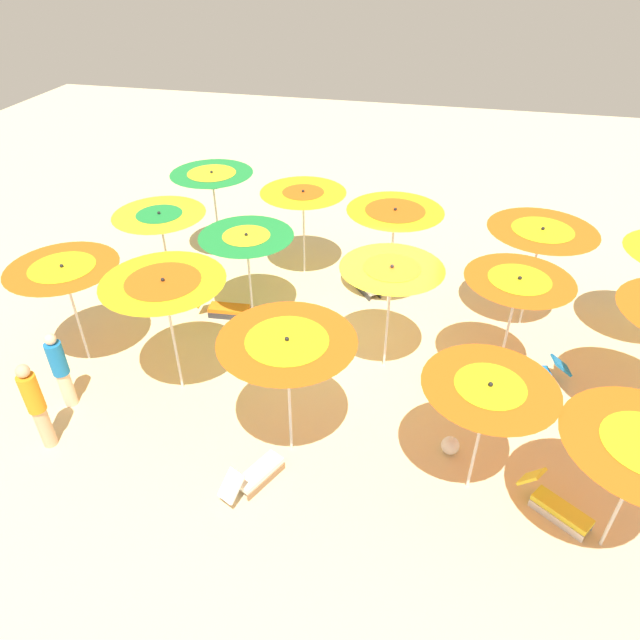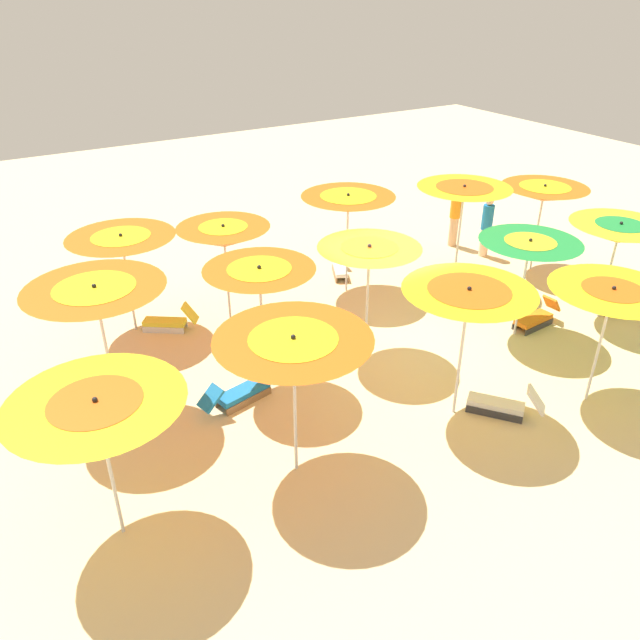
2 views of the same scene
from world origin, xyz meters
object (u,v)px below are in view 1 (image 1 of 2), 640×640
(beach_umbrella_11, at_px, (488,397))
(lounger_0, at_px, (255,475))
(lounger_3, at_px, (154,280))
(beach_umbrella_6, at_px, (518,288))
(beachgoer_1, at_px, (36,404))
(beach_umbrella_8, at_px, (247,242))
(beachgoer_0, at_px, (60,369))
(beach_ball, at_px, (450,445))
(beach_umbrella_9, at_px, (161,222))
(lounger_5, at_px, (225,308))
(lounger_2, at_px, (557,505))
(beach_umbrella_3, at_px, (303,200))
(beach_umbrella_7, at_px, (391,275))
(beach_umbrella_4, at_px, (213,181))
(beach_umbrella_1, at_px, (541,237))
(lounger_4, at_px, (530,372))
(beach_umbrella_2, at_px, (395,217))
(beach_umbrella_14, at_px, (64,275))
(beach_umbrella_12, at_px, (287,350))
(lounger_1, at_px, (364,281))
(beach_umbrella_13, at_px, (164,289))

(beach_umbrella_11, xyz_separation_m, lounger_0, (-3.40, -0.73, -1.76))
(lounger_3, bearing_deg, beach_umbrella_6, 23.58)
(beachgoer_1, bearing_deg, beach_umbrella_8, 22.00)
(beachgoer_0, bearing_deg, beach_ball, 18.88)
(beach_umbrella_9, relative_size, lounger_3, 1.93)
(lounger_5, bearing_deg, lounger_0, -68.29)
(lounger_5, bearing_deg, beachgoer_1, -114.18)
(beach_umbrella_6, distance_m, lounger_2, 3.69)
(beach_umbrella_3, height_order, beach_umbrella_7, beach_umbrella_7)
(beach_umbrella_4, bearing_deg, lounger_5, -66.54)
(beach_umbrella_1, height_order, lounger_0, beach_umbrella_1)
(beach_umbrella_4, xyz_separation_m, lounger_4, (7.89, -3.43, -1.98))
(beachgoer_0, bearing_deg, beach_umbrella_2, 57.58)
(beach_umbrella_7, xyz_separation_m, lounger_0, (-1.65, -3.50, -1.97))
(beach_umbrella_7, bearing_deg, beach_umbrella_8, 162.47)
(beach_umbrella_6, height_order, beach_umbrella_11, beach_umbrella_6)
(beach_umbrella_6, bearing_deg, beach_umbrella_7, 179.00)
(beach_umbrella_9, bearing_deg, lounger_2, -27.72)
(beach_umbrella_7, bearing_deg, beach_umbrella_4, 144.15)
(beach_umbrella_3, bearing_deg, beach_umbrella_14, -128.17)
(lounger_5, bearing_deg, lounger_3, 156.65)
(beach_umbrella_1, distance_m, beach_umbrella_12, 6.35)
(beach_umbrella_11, xyz_separation_m, lounger_3, (-7.78, 4.49, -1.76))
(beach_umbrella_12, relative_size, lounger_4, 1.71)
(beach_umbrella_12, distance_m, lounger_5, 4.87)
(beach_umbrella_4, xyz_separation_m, beachgoer_0, (-0.68, -6.09, -1.32))
(beach_umbrella_9, xyz_separation_m, lounger_1, (4.51, 1.41, -1.79))
(beach_umbrella_1, xyz_separation_m, beach_umbrella_7, (-2.84, -2.20, -0.01))
(beach_umbrella_13, relative_size, lounger_0, 2.03)
(lounger_5, bearing_deg, beach_umbrella_6, -14.03)
(beach_umbrella_3, height_order, beach_umbrella_8, beach_umbrella_3)
(beach_umbrella_12, height_order, beach_umbrella_14, beach_umbrella_12)
(beach_umbrella_14, relative_size, lounger_2, 1.97)
(beach_umbrella_14, bearing_deg, beach_umbrella_4, 76.84)
(beach_umbrella_4, height_order, beach_umbrella_14, beach_umbrella_4)
(beach_umbrella_2, height_order, beach_umbrella_14, beach_umbrella_2)
(beach_umbrella_1, height_order, beach_umbrella_13, beach_umbrella_13)
(beach_umbrella_4, height_order, beach_umbrella_13, beach_umbrella_13)
(lounger_3, distance_m, beachgoer_0, 4.28)
(beach_umbrella_2, relative_size, beach_ball, 7.71)
(beach_umbrella_13, bearing_deg, beach_umbrella_9, 117.87)
(beach_umbrella_9, distance_m, lounger_0, 6.46)
(lounger_4, bearing_deg, beach_umbrella_14, -3.66)
(lounger_2, bearing_deg, lounger_5, -174.85)
(beach_umbrella_6, height_order, beachgoer_1, beach_umbrella_6)
(beach_umbrella_3, height_order, lounger_3, beach_umbrella_3)
(beach_umbrella_7, bearing_deg, beach_umbrella_1, 37.75)
(lounger_1, relative_size, beachgoer_0, 0.74)
(lounger_3, xyz_separation_m, beach_ball, (7.46, -3.82, -0.05))
(beach_umbrella_8, relative_size, lounger_5, 1.82)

